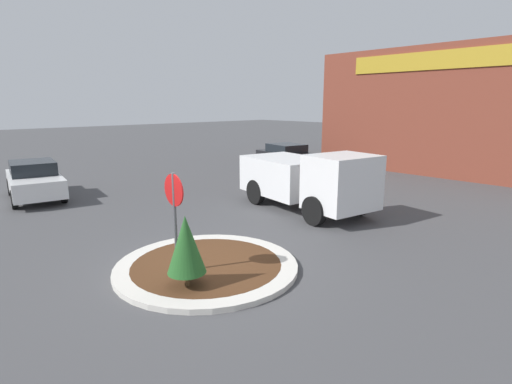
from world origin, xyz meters
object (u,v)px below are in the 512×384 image
(stop_sign, at_px, (175,206))
(parked_sedan_white, at_px, (35,180))
(parked_sedan_black, at_px, (288,156))
(utility_truck, at_px, (306,179))

(stop_sign, relative_size, parked_sedan_white, 0.52)
(parked_sedan_white, xyz_separation_m, parked_sedan_black, (1.60, 13.18, -0.06))
(parked_sedan_black, bearing_deg, parked_sedan_white, -85.51)
(utility_truck, height_order, parked_sedan_white, utility_truck)
(utility_truck, height_order, parked_sedan_black, utility_truck)
(parked_sedan_white, bearing_deg, utility_truck, 47.10)
(stop_sign, bearing_deg, parked_sedan_black, 123.36)
(utility_truck, xyz_separation_m, parked_sedan_black, (-6.90, 6.66, -0.43))
(stop_sign, xyz_separation_m, parked_sedan_black, (-8.61, 13.08, -0.90))
(stop_sign, bearing_deg, utility_truck, 104.93)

